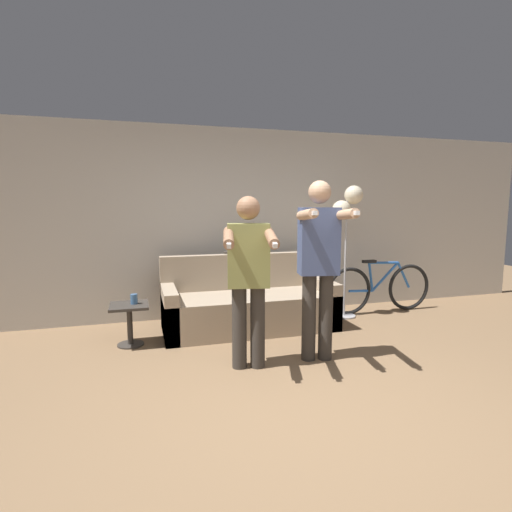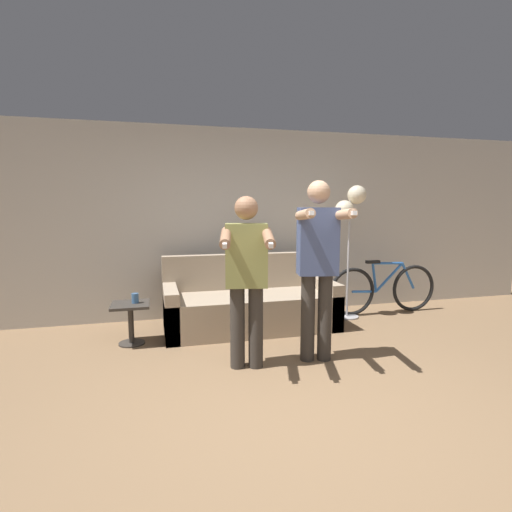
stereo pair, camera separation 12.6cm
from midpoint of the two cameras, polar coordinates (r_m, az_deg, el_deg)
The scene contains 10 objects.
ground_plane at distance 3.28m, azimuth 5.58°, elevation -21.00°, with size 16.00×16.00×0.00m, color #846647.
wall_back at distance 5.60m, azimuth -5.06°, elevation 4.68°, with size 10.00×0.05×2.60m.
couch at distance 5.09m, azimuth -1.79°, elevation -7.10°, with size 2.13×0.89×0.91m.
person_left at distance 3.72m, azimuth -2.05°, elevation -2.27°, with size 0.55×0.73×1.63m.
person_right at distance 3.94m, azimuth 8.08°, elevation -0.42°, with size 0.54×0.73×1.79m.
cat at distance 5.30m, azimuth -1.92°, elevation 1.09°, with size 0.53×0.12×0.16m.
floor_lamp at distance 5.57m, azimuth 12.28°, elevation 6.24°, with size 0.43×0.32×1.82m.
side_table at distance 4.69m, azimuth -18.36°, elevation -8.17°, with size 0.41×0.41×0.47m.
cup at distance 4.65m, azimuth -17.78°, elevation -5.87°, with size 0.08×0.08×0.11m.
bicycle at distance 6.05m, azimuth 16.68°, elevation -4.41°, with size 1.68×0.07×0.78m.
Camera 1 is at (-1.15, -2.66, 1.55)m, focal length 28.00 mm.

